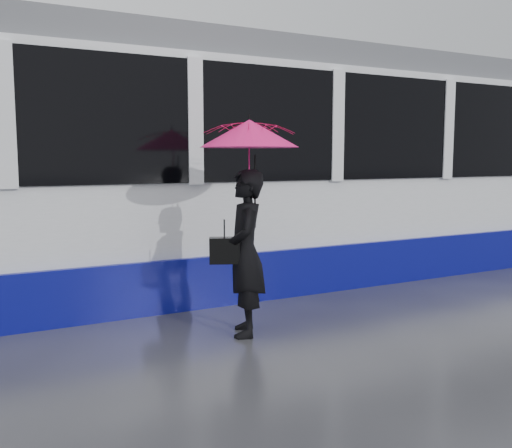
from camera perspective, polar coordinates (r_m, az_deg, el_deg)
ground at (r=5.73m, az=-2.03°, el=-11.54°), size 90.00×90.00×0.00m
rails at (r=7.97m, az=-9.98°, el=-6.35°), size 34.00×1.51×0.02m
tram at (r=8.93m, az=6.01°, el=5.64°), size 26.00×2.56×3.35m
woman at (r=5.73m, az=-1.09°, el=-2.92°), size 0.61×0.72×1.67m
umbrella at (r=5.67m, az=-0.66°, el=7.11°), size 1.29×1.29×1.13m
handbag at (r=5.64m, az=-3.18°, el=-2.65°), size 0.33×0.24×0.44m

